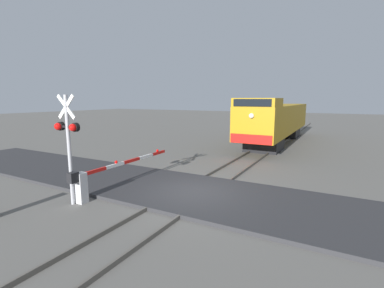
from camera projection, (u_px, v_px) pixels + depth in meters
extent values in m
plane|color=#605E59|center=(194.00, 194.00, 12.00)|extent=(160.00, 160.00, 0.00)
cube|color=#59544C|center=(180.00, 190.00, 12.33)|extent=(0.08, 80.00, 0.15)
cube|color=#59544C|center=(209.00, 196.00, 11.65)|extent=(0.08, 80.00, 0.15)
cube|color=#2D2D30|center=(194.00, 193.00, 11.99)|extent=(36.00, 4.88, 0.16)
cube|color=black|center=(264.00, 144.00, 22.32)|extent=(2.61, 3.20, 1.05)
cube|color=black|center=(285.00, 132.00, 30.36)|extent=(2.61, 3.20, 1.05)
cube|color=#B28414|center=(277.00, 118.00, 26.06)|extent=(3.07, 16.89, 2.51)
cube|color=#B28414|center=(258.00, 102.00, 19.70)|extent=(3.01, 2.80, 0.62)
cube|color=black|center=(252.00, 103.00, 18.47)|extent=(2.61, 0.06, 0.50)
cube|color=red|center=(251.00, 139.00, 18.86)|extent=(2.92, 0.08, 0.64)
sphere|color=#F2EACC|center=(251.00, 116.00, 18.59)|extent=(0.36, 0.36, 0.36)
cylinder|color=#ADADB2|center=(69.00, 151.00, 10.57)|extent=(0.14, 0.14, 4.28)
cube|color=white|center=(66.00, 107.00, 10.30)|extent=(0.95, 0.04, 0.95)
cube|color=white|center=(66.00, 107.00, 10.30)|extent=(0.95, 0.04, 0.95)
cube|color=black|center=(68.00, 127.00, 10.42)|extent=(1.04, 0.08, 0.08)
sphere|color=red|center=(58.00, 126.00, 10.53)|extent=(0.28, 0.28, 0.28)
sphere|color=red|center=(73.00, 127.00, 10.13)|extent=(0.28, 0.28, 0.28)
cylinder|color=black|center=(61.00, 126.00, 10.63)|extent=(0.34, 0.14, 0.34)
cylinder|color=black|center=(76.00, 127.00, 10.24)|extent=(0.34, 0.14, 0.34)
cube|color=silver|center=(81.00, 188.00, 10.94)|extent=(0.36, 0.36, 1.24)
cube|color=black|center=(73.00, 177.00, 10.55)|extent=(0.28, 0.36, 0.40)
cube|color=red|center=(96.00, 171.00, 11.51)|extent=(0.10, 1.12, 0.14)
cube|color=white|center=(115.00, 165.00, 12.49)|extent=(0.10, 1.12, 0.14)
cube|color=red|center=(132.00, 161.00, 13.46)|extent=(0.10, 1.12, 0.14)
cube|color=white|center=(146.00, 156.00, 14.43)|extent=(0.10, 1.12, 0.14)
cube|color=red|center=(158.00, 153.00, 15.40)|extent=(0.10, 1.12, 0.14)
sphere|color=red|center=(116.00, 162.00, 12.53)|extent=(0.14, 0.14, 0.14)
sphere|color=red|center=(157.00, 151.00, 15.31)|extent=(0.14, 0.14, 0.14)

